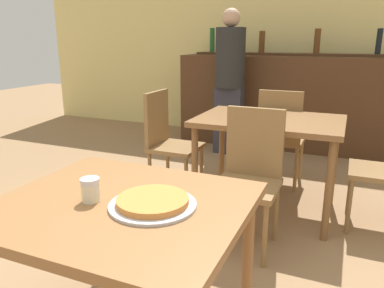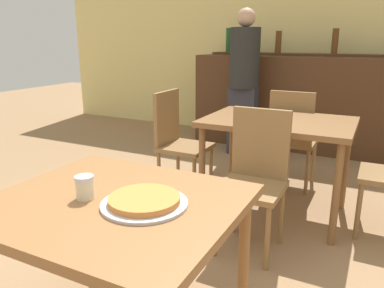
{
  "view_description": "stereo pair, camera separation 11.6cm",
  "coord_description": "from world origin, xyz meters",
  "px_view_note": "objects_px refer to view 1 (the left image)",
  "views": [
    {
      "loc": [
        0.78,
        -1.13,
        1.34
      ],
      "look_at": [
        0.07,
        0.55,
        0.82
      ],
      "focal_mm": 35.0,
      "sensor_mm": 36.0,
      "label": 1
    },
    {
      "loc": [
        0.89,
        -1.08,
        1.34
      ],
      "look_at": [
        0.07,
        0.55,
        0.82
      ],
      "focal_mm": 35.0,
      "sensor_mm": 36.0,
      "label": 2
    }
  ],
  "objects_px": {
    "chair_far_side_back": "(281,133)",
    "chair_far_side_left": "(167,137)",
    "chair_far_side_front": "(250,170)",
    "cheese_shaker": "(90,190)",
    "pizza_tray": "(153,202)",
    "person_standing": "(230,78)"
  },
  "relations": [
    {
      "from": "chair_far_side_left",
      "to": "person_standing",
      "type": "relative_size",
      "value": 0.55
    },
    {
      "from": "chair_far_side_back",
      "to": "pizza_tray",
      "type": "height_order",
      "value": "chair_far_side_back"
    },
    {
      "from": "pizza_tray",
      "to": "cheese_shaker",
      "type": "height_order",
      "value": "cheese_shaker"
    },
    {
      "from": "chair_far_side_back",
      "to": "person_standing",
      "type": "distance_m",
      "value": 1.21
    },
    {
      "from": "chair_far_side_front",
      "to": "cheese_shaker",
      "type": "height_order",
      "value": "chair_far_side_front"
    },
    {
      "from": "chair_far_side_left",
      "to": "pizza_tray",
      "type": "bearing_deg",
      "value": -154.87
    },
    {
      "from": "pizza_tray",
      "to": "person_standing",
      "type": "bearing_deg",
      "value": 102.28
    },
    {
      "from": "chair_far_side_back",
      "to": "cheese_shaker",
      "type": "distance_m",
      "value": 2.3
    },
    {
      "from": "chair_far_side_back",
      "to": "pizza_tray",
      "type": "bearing_deg",
      "value": 87.51
    },
    {
      "from": "chair_far_side_front",
      "to": "pizza_tray",
      "type": "xyz_separation_m",
      "value": [
        -0.1,
        -1.12,
        0.22
      ]
    },
    {
      "from": "chair_far_side_front",
      "to": "chair_far_side_left",
      "type": "xyz_separation_m",
      "value": [
        -0.88,
        0.55,
        0.0
      ]
    },
    {
      "from": "chair_far_side_back",
      "to": "person_standing",
      "type": "xyz_separation_m",
      "value": [
        -0.76,
        0.85,
        0.39
      ]
    },
    {
      "from": "chair_far_side_back",
      "to": "cheese_shaker",
      "type": "xyz_separation_m",
      "value": [
        -0.34,
        -2.26,
        0.25
      ]
    },
    {
      "from": "cheese_shaker",
      "to": "chair_far_side_front",
      "type": "bearing_deg",
      "value": 73.68
    },
    {
      "from": "chair_far_side_back",
      "to": "chair_far_side_left",
      "type": "xyz_separation_m",
      "value": [
        -0.88,
        -0.55,
        0.0
      ]
    },
    {
      "from": "chair_far_side_front",
      "to": "person_standing",
      "type": "bearing_deg",
      "value": 111.4
    },
    {
      "from": "chair_far_side_back",
      "to": "pizza_tray",
      "type": "xyz_separation_m",
      "value": [
        -0.1,
        -2.21,
        0.22
      ]
    },
    {
      "from": "chair_far_side_back",
      "to": "chair_far_side_left",
      "type": "height_order",
      "value": "same"
    },
    {
      "from": "chair_far_side_left",
      "to": "person_standing",
      "type": "height_order",
      "value": "person_standing"
    },
    {
      "from": "pizza_tray",
      "to": "cheese_shaker",
      "type": "distance_m",
      "value": 0.25
    },
    {
      "from": "chair_far_side_front",
      "to": "cheese_shaker",
      "type": "xyz_separation_m",
      "value": [
        -0.34,
        -1.17,
        0.25
      ]
    },
    {
      "from": "chair_far_side_back",
      "to": "chair_far_side_front",
      "type": "bearing_deg",
      "value": 90.0
    }
  ]
}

